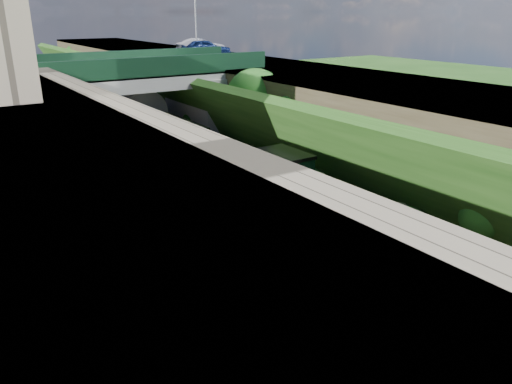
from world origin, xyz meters
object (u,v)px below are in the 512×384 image
object	(u,v)px
tender	(221,181)
tree	(255,101)
car_blue	(206,48)
car_silver	(201,47)
road_bridge	(141,105)
lamppost	(196,13)
locomotive	(316,224)

from	to	relation	value
tender	tree	bearing A→B (deg)	40.33
car_blue	car_silver	world-z (taller)	car_blue
road_bridge	tender	world-z (taller)	road_bridge
lamppost	locomotive	size ratio (longest dim) A/B	0.59
car_silver	tender	bearing A→B (deg)	173.58
tree	lamppost	xyz separation A→B (m)	(2.82, 12.77, 4.92)
road_bridge	locomotive	distance (m)	17.24
road_bridge	tree	bearing A→B (deg)	-49.12
lamppost	locomotive	bearing A→B (deg)	-107.34
car_blue	car_silver	bearing A→B (deg)	4.79
lamppost	car_blue	bearing A→B (deg)	-78.03
lamppost	tender	xyz separation A→B (m)	(-7.53, -16.77, -7.95)
road_bridge	tender	size ratio (longest dim) A/B	2.67
car_blue	tender	xyz separation A→B (m)	(-7.76, -15.71, -5.31)
tender	lamppost	bearing A→B (deg)	65.81
road_bridge	car_blue	xyz separation A→B (m)	(8.02, 5.97, 2.86)
road_bridge	lamppost	bearing A→B (deg)	42.07
road_bridge	car_silver	distance (m)	12.09
road_bridge	car_blue	world-z (taller)	car_blue
tender	car_blue	bearing A→B (deg)	63.72
tree	car_blue	bearing A→B (deg)	75.42
tree	lamppost	distance (m)	13.97
tree	car_silver	bearing A→B (deg)	75.16
lamppost	car_silver	bearing A→B (deg)	49.69
tree	car_blue	distance (m)	12.31
tree	tender	size ratio (longest dim) A/B	1.10
car_silver	road_bridge	bearing A→B (deg)	151.69
tender	road_bridge	bearing A→B (deg)	91.50
road_bridge	car_blue	bearing A→B (deg)	36.68
car_blue	tree	bearing A→B (deg)	-173.45
locomotive	tender	xyz separation A→B (m)	(-0.00, 7.36, -0.27)
tree	car_silver	size ratio (longest dim) A/B	1.62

